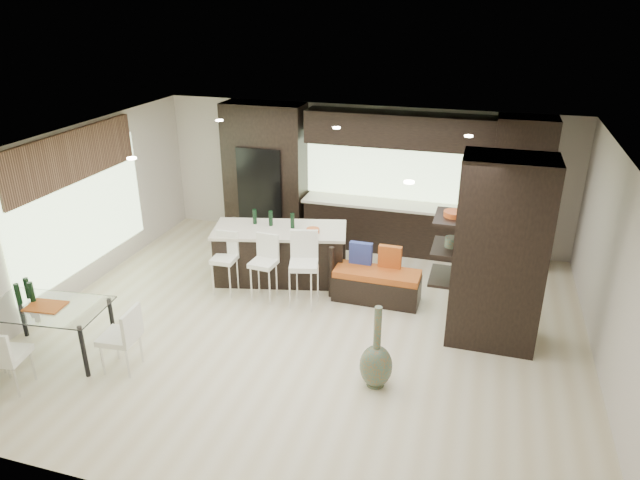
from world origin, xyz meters
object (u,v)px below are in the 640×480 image
(stool_left, at_px, (225,270))
(chair_near, at_px, (8,360))
(kitchen_island, at_px, (280,254))
(dining_table, at_px, (51,331))
(chair_end, at_px, (120,341))
(stool_right, at_px, (304,278))
(bench, at_px, (377,285))
(floor_vase, at_px, (377,347))
(stool_mid, at_px, (264,274))

(stool_left, height_order, chair_near, stool_left)
(kitchen_island, distance_m, dining_table, 3.78)
(chair_near, distance_m, chair_end, 1.32)
(stool_right, relative_size, dining_table, 0.63)
(bench, height_order, floor_vase, floor_vase)
(stool_right, bearing_deg, stool_mid, 163.11)
(stool_right, distance_m, bench, 1.20)
(floor_vase, bearing_deg, stool_right, 131.81)
(bench, distance_m, chair_end, 3.99)
(stool_left, xyz_separation_m, bench, (2.45, 0.47, -0.16))
(chair_near, bearing_deg, dining_table, 79.73)
(stool_right, relative_size, bench, 0.71)
(stool_mid, height_order, floor_vase, floor_vase)
(kitchen_island, bearing_deg, stool_right, -62.74)
(kitchen_island, relative_size, bench, 1.62)
(kitchen_island, height_order, chair_near, kitchen_island)
(dining_table, bearing_deg, floor_vase, 1.58)
(stool_right, bearing_deg, chair_near, -148.24)
(dining_table, height_order, chair_end, chair_end)
(stool_left, distance_m, stool_mid, 0.69)
(chair_end, bearing_deg, kitchen_island, -24.21)
(stool_left, distance_m, chair_end, 2.35)
(chair_near, bearing_deg, chair_end, 24.10)
(floor_vase, distance_m, chair_end, 3.33)
(dining_table, xyz_separation_m, chair_near, (0.00, -0.75, 0.04))
(dining_table, relative_size, chair_end, 1.87)
(bench, relative_size, chair_end, 1.65)
(floor_vase, relative_size, chair_near, 1.36)
(stool_left, xyz_separation_m, chair_end, (-0.40, -2.32, -0.00))
(stool_left, xyz_separation_m, dining_table, (-1.49, -2.32, -0.05))
(stool_left, distance_m, bench, 2.50)
(floor_vase, xyz_separation_m, chair_near, (-4.36, -1.36, -0.15))
(stool_mid, relative_size, chair_end, 1.05)
(stool_mid, distance_m, stool_right, 0.69)
(kitchen_island, bearing_deg, floor_vase, -61.99)
(kitchen_island, distance_m, stool_mid, 0.78)
(stool_right, height_order, dining_table, stool_right)
(kitchen_island, height_order, stool_mid, kitchen_island)
(chair_near, bearing_deg, stool_right, 36.36)
(kitchen_island, height_order, bench, kitchen_island)
(kitchen_island, bearing_deg, stool_left, -145.27)
(kitchen_island, distance_m, bench, 1.80)
(stool_mid, bearing_deg, chair_end, -109.99)
(stool_right, bearing_deg, floor_vase, -63.07)
(stool_right, bearing_deg, stool_left, 163.83)
(floor_vase, bearing_deg, chair_near, -162.71)
(stool_right, distance_m, chair_end, 2.90)
(kitchen_island, bearing_deg, bench, -23.18)
(chair_near, relative_size, chair_end, 0.99)
(kitchen_island, relative_size, stool_left, 2.65)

